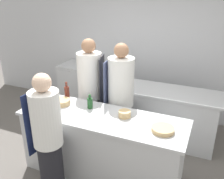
# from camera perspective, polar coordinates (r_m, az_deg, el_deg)

# --- Properties ---
(ground_plane) EXTENTS (16.00, 16.00, 0.00)m
(ground_plane) POSITION_cam_1_polar(r_m,az_deg,el_deg) (3.88, -2.15, -18.14)
(ground_plane) COLOR #605B56
(wall_back) EXTENTS (8.00, 0.06, 2.80)m
(wall_back) POSITION_cam_1_polar(r_m,az_deg,el_deg) (5.06, 8.09, 9.55)
(wall_back) COLOR silver
(wall_back) RESTS_ON ground_plane
(prep_counter) EXTENTS (2.28, 0.75, 0.92)m
(prep_counter) POSITION_cam_1_polar(r_m,az_deg,el_deg) (3.59, -2.26, -12.54)
(prep_counter) COLOR #B7BABC
(prep_counter) RESTS_ON ground_plane
(pass_counter) EXTENTS (2.36, 0.67, 0.92)m
(pass_counter) POSITION_cam_1_polar(r_m,az_deg,el_deg) (4.47, 8.26, -5.11)
(pass_counter) COLOR #B7BABC
(pass_counter) RESTS_ON ground_plane
(oven_range) EXTENTS (0.82, 0.64, 0.98)m
(oven_range) POSITION_cam_1_polar(r_m,az_deg,el_deg) (5.51, -6.99, 0.75)
(oven_range) COLOR #B7BABC
(oven_range) RESTS_ON ground_plane
(chef_at_prep_near) EXTENTS (0.39, 0.37, 1.66)m
(chef_at_prep_near) POSITION_cam_1_polar(r_m,az_deg,el_deg) (3.14, -14.40, -10.84)
(chef_at_prep_near) COLOR black
(chef_at_prep_near) RESTS_ON ground_plane
(chef_at_stove) EXTENTS (0.44, 0.43, 1.79)m
(chef_at_stove) POSITION_cam_1_polar(r_m,az_deg,el_deg) (4.12, -4.95, -0.82)
(chef_at_stove) COLOR black
(chef_at_stove) RESTS_ON ground_plane
(chef_at_pass_far) EXTENTS (0.42, 0.40, 1.78)m
(chef_at_pass_far) POSITION_cam_1_polar(r_m,az_deg,el_deg) (3.86, 1.93, -2.49)
(chef_at_pass_far) COLOR black
(chef_at_pass_far) RESTS_ON ground_plane
(bottle_olive_oil) EXTENTS (0.07, 0.07, 0.27)m
(bottle_olive_oil) POSITION_cam_1_polar(r_m,az_deg,el_deg) (3.86, -10.27, -0.61)
(bottle_olive_oil) COLOR #5B2319
(bottle_olive_oil) RESTS_ON prep_counter
(bottle_vinegar) EXTENTS (0.09, 0.09, 0.25)m
(bottle_vinegar) POSITION_cam_1_polar(r_m,az_deg,el_deg) (3.77, -15.44, -1.74)
(bottle_vinegar) COLOR silver
(bottle_vinegar) RESTS_ON prep_counter
(bottle_wine) EXTENTS (0.08, 0.08, 0.21)m
(bottle_wine) POSITION_cam_1_polar(r_m,az_deg,el_deg) (3.53, -5.06, -3.04)
(bottle_wine) COLOR #19471E
(bottle_wine) RESTS_ON prep_counter
(bowl_mixing_large) EXTENTS (0.25, 0.25, 0.07)m
(bowl_mixing_large) POSITION_cam_1_polar(r_m,az_deg,el_deg) (3.72, -11.40, -2.81)
(bowl_mixing_large) COLOR tan
(bowl_mixing_large) RESTS_ON prep_counter
(bowl_prep_small) EXTENTS (0.27, 0.27, 0.05)m
(bowl_prep_small) POSITION_cam_1_polar(r_m,az_deg,el_deg) (3.06, 11.55, -8.92)
(bowl_prep_small) COLOR tan
(bowl_prep_small) RESTS_ON prep_counter
(bowl_ceramic_blue) EXTENTS (0.16, 0.16, 0.09)m
(bowl_ceramic_blue) POSITION_cam_1_polar(r_m,az_deg,el_deg) (3.31, 2.89, -5.59)
(bowl_ceramic_blue) COLOR tan
(bowl_ceramic_blue) RESTS_ON prep_counter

